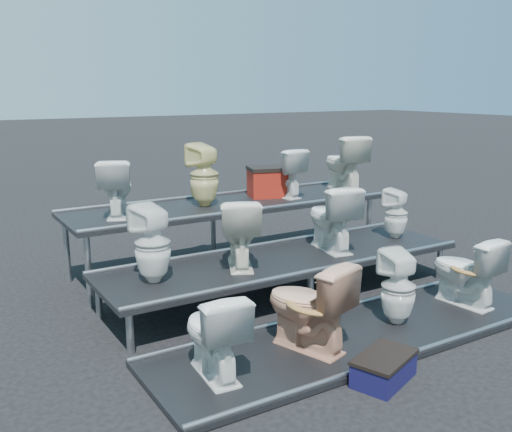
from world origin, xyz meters
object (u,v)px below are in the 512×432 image
toilet_11 (344,163)px  toilet_0 (213,333)px  toilet_3 (465,270)px  toilet_9 (204,175)px  toilet_7 (396,213)px  toilet_1 (308,305)px  toilet_6 (331,217)px  step_stool (384,370)px  toilet_4 (152,244)px  toilet_10 (284,173)px  toilet_2 (398,287)px  toilet_8 (116,188)px  toilet_5 (239,232)px  red_crate (268,183)px

toilet_11 → toilet_0: bearing=46.5°
toilet_3 → toilet_9: size_ratio=0.95×
toilet_7 → toilet_1: bearing=11.1°
toilet_6 → step_stool: bearing=72.5°
toilet_1 → step_stool: (0.25, -0.70, -0.37)m
toilet_4 → toilet_11: (3.45, 1.30, 0.41)m
toilet_9 → toilet_10: 1.20m
toilet_2 → toilet_11: toilet_11 is taller
toilet_6 → toilet_8: toilet_8 is taller
toilet_1 → toilet_11: bearing=-152.2°
toilet_0 → toilet_1: size_ratio=0.89×
toilet_5 → toilet_2: bearing=153.6°
toilet_2 → toilet_3: size_ratio=0.99×
toilet_1 → toilet_7: bearing=-168.7°
toilet_0 → toilet_1: (0.93, 0.00, 0.04)m
step_stool → toilet_3: bearing=0.7°
toilet_8 → toilet_11: bearing=-157.2°
toilet_9 → step_stool: 3.50m
toilet_7 → toilet_11: 1.40m
toilet_2 → toilet_3: toilet_3 is taller
red_crate → toilet_2: bearing=-77.6°
toilet_9 → step_stool: size_ratio=1.44×
toilet_6 → red_crate: bearing=-81.5°
toilet_5 → toilet_3: bearing=172.1°
toilet_11 → step_stool: size_ratio=1.45×
toilet_4 → toilet_2: bearing=130.7°
toilet_2 → toilet_6: 1.38m
toilet_3 → toilet_2: bearing=-5.0°
toilet_0 → toilet_1: toilet_1 is taller
toilet_8 → step_stool: toilet_8 is taller
toilet_7 → step_stool: toilet_7 is taller
toilet_8 → toilet_10: size_ratio=1.01×
toilet_5 → toilet_1: bearing=112.8°
toilet_4 → toilet_11: toilet_11 is taller
toilet_7 → toilet_3: bearing=60.5°
toilet_3 → toilet_8: (-2.90, 2.60, 0.76)m
toilet_0 → toilet_9: size_ratio=0.91×
toilet_9 → step_stool: toilet_9 is taller
toilet_2 → toilet_8: size_ratio=1.10×
toilet_0 → red_crate: 3.58m
toilet_3 → toilet_11: 2.77m
toilet_1 → toilet_4: (-0.92, 1.30, 0.38)m
toilet_0 → toilet_6: bearing=-144.8°
toilet_1 → toilet_3: (2.06, 0.00, -0.03)m
toilet_5 → toilet_8: toilet_8 is taller
toilet_5 → toilet_7: size_ratio=1.19×
toilet_6 → toilet_8: (-2.12, 1.30, 0.35)m
toilet_2 → toilet_4: (-2.00, 1.30, 0.42)m
toilet_1 → step_stool: toilet_1 is taller
toilet_9 → red_crate: 1.05m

